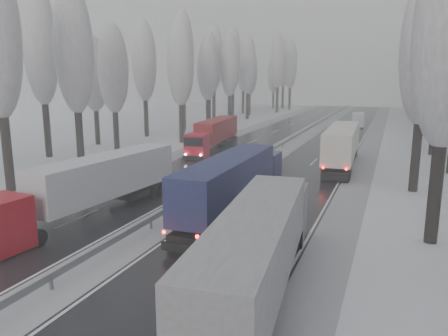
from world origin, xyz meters
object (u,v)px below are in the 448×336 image
Objects in this scene: truck_grey_tarp at (261,244)px; truck_red_white at (95,183)px; truck_cream_box at (343,143)px; truck_blue_box at (234,180)px; truck_red_red at (215,133)px; box_truck_distant at (358,120)px.

truck_red_white is at bearing 147.83° from truck_grey_tarp.
truck_cream_box is at bearing 84.19° from truck_grey_tarp.
truck_red_red is at bearing 115.13° from truck_blue_box.
truck_grey_tarp is 1.04× the size of truck_red_white.
truck_red_red is (-14.14, -33.10, 0.86)m from box_truck_distant.
truck_blue_box is 8.82m from truck_red_white.
truck_blue_box is 25.66m from truck_red_red.
truck_cream_box is at bearing -92.87° from box_truck_distant.
truck_grey_tarp is 14.24m from truck_red_white.
truck_cream_box is 38.11m from box_truck_distant.
truck_red_red is (-15.66, 33.08, -0.14)m from truck_grey_tarp.
truck_blue_box is (-4.69, 9.88, -0.01)m from truck_grey_tarp.
truck_red_white is (-12.75, -21.80, -0.19)m from truck_cream_box.
truck_blue_box is at bearing -70.59° from truck_red_red.
truck_red_white is at bearing -122.28° from truck_cream_box.
truck_red_white reaches higher than truck_red_red.
truck_red_red is (-2.90, 26.76, -0.05)m from truck_red_white.
truck_red_red is at bearing 109.50° from truck_grey_tarp.
truck_cream_box is 1.11× the size of truck_red_red.
truck_blue_box is at bearing -106.35° from truck_cream_box.
truck_red_white is 1.02× the size of truck_red_red.
truck_cream_box is at bearing 65.16° from truck_red_white.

